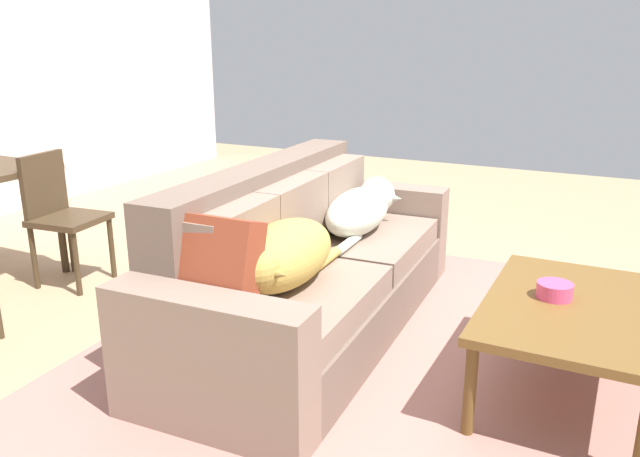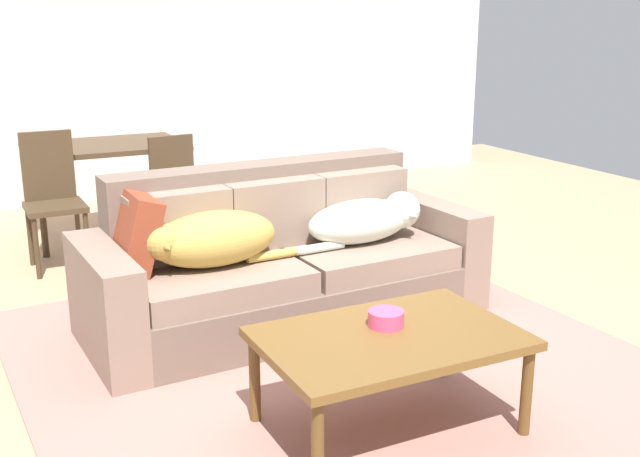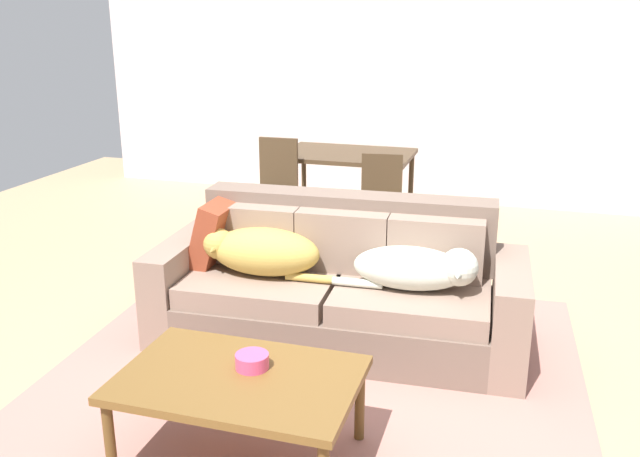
% 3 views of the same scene
% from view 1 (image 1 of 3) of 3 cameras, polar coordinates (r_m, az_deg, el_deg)
% --- Properties ---
extents(ground_plane, '(10.00, 10.00, 0.00)m').
position_cam_1_polar(ground_plane, '(3.58, 4.71, -9.06)').
color(ground_plane, tan).
extents(area_rug, '(3.23, 3.35, 0.01)m').
position_cam_1_polar(area_rug, '(3.37, 9.20, -10.89)').
color(area_rug, '#AC7368').
rests_on(area_rug, ground).
extents(couch, '(2.37, 1.02, 0.91)m').
position_cam_1_polar(couch, '(3.47, -1.27, -3.73)').
color(couch, '#705C50').
rests_on(couch, ground).
extents(dog_on_left_cushion, '(0.88, 0.40, 0.30)m').
position_cam_1_polar(dog_on_left_cushion, '(2.92, -3.40, -2.47)').
color(dog_on_left_cushion, gold).
rests_on(dog_on_left_cushion, couch).
extents(dog_on_right_cushion, '(0.86, 0.34, 0.28)m').
position_cam_1_polar(dog_on_right_cushion, '(3.79, 3.82, 1.83)').
color(dog_on_right_cushion, silver).
rests_on(dog_on_right_cushion, couch).
extents(throw_pillow_by_left_arm, '(0.27, 0.44, 0.46)m').
position_cam_1_polar(throw_pillow_by_left_arm, '(2.68, -10.07, -3.51)').
color(throw_pillow_by_left_arm, brown).
rests_on(throw_pillow_by_left_arm, couch).
extents(coffee_table, '(1.10, 0.73, 0.45)m').
position_cam_1_polar(coffee_table, '(2.99, 21.91, -7.16)').
color(coffee_table, brown).
rests_on(coffee_table, ground).
extents(bowl_on_coffee_table, '(0.16, 0.16, 0.07)m').
position_cam_1_polar(bowl_on_coffee_table, '(3.00, 20.52, -5.28)').
color(bowl_on_coffee_table, '#EA4C7F').
rests_on(bowl_on_coffee_table, coffee_table).
extents(dining_chair_near_right, '(0.44, 0.44, 0.86)m').
position_cam_1_polar(dining_chair_near_right, '(4.42, -22.49, 1.44)').
color(dining_chair_near_right, '#463522').
rests_on(dining_chair_near_right, ground).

